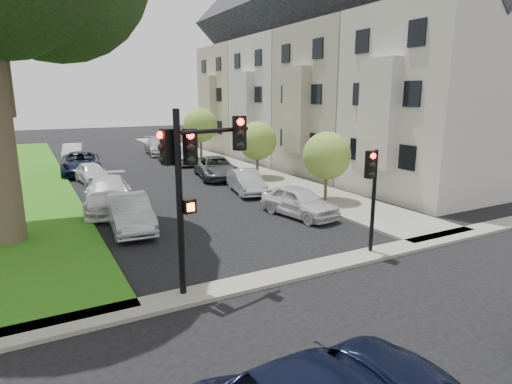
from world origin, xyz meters
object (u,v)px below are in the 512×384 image
car_parked_4 (159,146)px  car_parked_7 (92,173)px  car_parked_6 (108,194)px  car_parked_0 (299,202)px  car_parked_5 (130,213)px  traffic_signal_secondary (372,183)px  car_parked_1 (246,182)px  small_tree_c (200,125)px  small_tree_a (327,156)px  traffic_signal_main (193,169)px  car_parked_2 (216,168)px  small_tree_b (257,141)px  car_parked_9 (73,152)px  car_parked_3 (182,155)px  car_parked_8 (81,163)px

car_parked_4 → car_parked_7: (-7.52, -11.13, -0.14)m
car_parked_6 → car_parked_0: bearing=-26.1°
car_parked_7 → car_parked_5: bearing=-96.8°
traffic_signal_secondary → car_parked_1: bearing=86.2°
small_tree_c → car_parked_4: (-2.37, 4.71, -2.15)m
car_parked_5 → car_parked_7: bearing=93.9°
car_parked_5 → traffic_signal_secondary: bearing=-41.8°
small_tree_a → car_parked_6: size_ratio=0.69×
small_tree_c → car_parked_6: bearing=-126.4°
traffic_signal_main → car_parked_7: traffic_signal_main is taller
car_parked_2 → small_tree_a: bearing=-64.1°
small_tree_b → car_parked_9: (-9.89, 14.66, -1.82)m
small_tree_c → car_parked_2: 9.26m
car_parked_2 → car_parked_3: car_parked_3 is taller
car_parked_3 → car_parked_9: size_ratio=1.05×
car_parked_2 → car_parked_6: (-7.83, -5.05, 0.06)m
small_tree_a → car_parked_2: size_ratio=0.71×
car_parked_8 → car_parked_9: 7.15m
traffic_signal_main → car_parked_9: bearing=90.6°
small_tree_a → car_parked_9: small_tree_a is taller
car_parked_8 → traffic_signal_main: bearing=-82.4°
small_tree_a → car_parked_0: size_ratio=0.90×
traffic_signal_secondary → car_parked_4: bearing=88.2°
small_tree_a → traffic_signal_main: traffic_signal_main is taller
car_parked_4 → car_parked_3: bearing=-83.6°
traffic_signal_secondary → car_parked_6: traffic_signal_secondary is taller
car_parked_1 → car_parked_8: car_parked_8 is taller
small_tree_a → traffic_signal_main: 11.74m
traffic_signal_main → car_parked_6: (-0.53, 10.50, -2.75)m
traffic_signal_secondary → car_parked_4: size_ratio=0.67×
small_tree_a → car_parked_2: small_tree_a is taller
small_tree_b → traffic_signal_main: (-9.60, -14.03, 1.00)m
car_parked_5 → traffic_signal_main: bearing=-83.1°
small_tree_a → car_parked_6: 10.96m
car_parked_9 → car_parked_8: bearing=-82.0°
small_tree_a → traffic_signal_secondary: bearing=-116.1°
traffic_signal_secondary → car_parked_8: size_ratio=0.66×
car_parked_3 → car_parked_5: car_parked_3 is taller
car_parked_6 → car_parked_9: (0.24, 18.19, -0.06)m
small_tree_c → car_parked_0: size_ratio=1.09×
traffic_signal_main → car_parked_2: bearing=64.9°
small_tree_a → traffic_signal_secondary: size_ratio=1.00×
traffic_signal_secondary → car_parked_1: size_ratio=0.92×
traffic_signal_main → small_tree_c: bearing=68.4°
small_tree_c → car_parked_0: 19.38m
car_parked_3 → car_parked_4: size_ratio=0.83×
small_tree_c → car_parked_8: size_ratio=0.79×
small_tree_c → car_parked_8: (-10.08, -2.70, -2.16)m
small_tree_c → traffic_signal_main: (-9.60, -24.24, 0.59)m
car_parked_1 → car_parked_6: 7.54m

